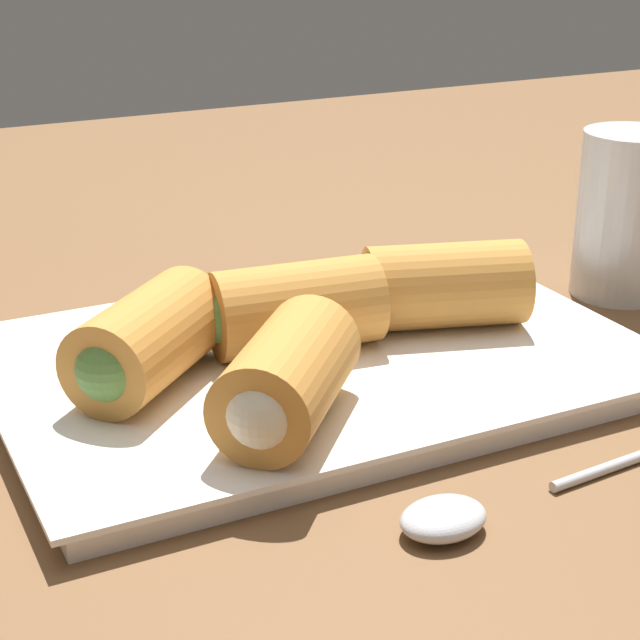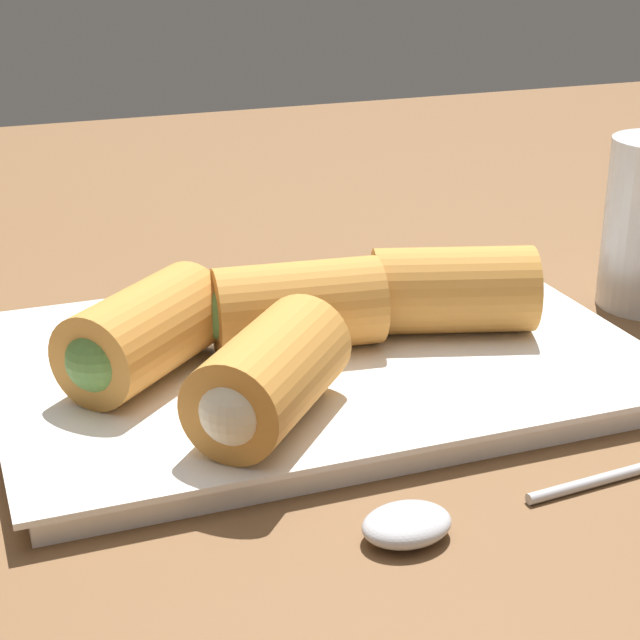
% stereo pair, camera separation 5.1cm
% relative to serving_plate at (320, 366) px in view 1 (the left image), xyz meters
% --- Properties ---
extents(table_surface, '(1.80, 1.40, 0.02)m').
position_rel_serving_plate_xyz_m(table_surface, '(0.02, 0.00, -0.02)').
color(table_surface, brown).
rests_on(table_surface, ground).
extents(serving_plate, '(0.33, 0.23, 0.01)m').
position_rel_serving_plate_xyz_m(serving_plate, '(0.00, 0.00, 0.00)').
color(serving_plate, white).
rests_on(serving_plate, table_surface).
extents(roll_front_left, '(0.09, 0.09, 0.05)m').
position_rel_serving_plate_xyz_m(roll_front_left, '(-0.05, -0.07, 0.03)').
color(roll_front_left, '#C68438').
rests_on(roll_front_left, serving_plate).
extents(roll_front_right, '(0.10, 0.06, 0.05)m').
position_rel_serving_plate_xyz_m(roll_front_right, '(-0.01, 0.01, 0.03)').
color(roll_front_right, '#C68438').
rests_on(roll_front_right, serving_plate).
extents(roll_back_left, '(0.10, 0.07, 0.05)m').
position_rel_serving_plate_xyz_m(roll_back_left, '(0.07, 0.01, 0.03)').
color(roll_back_left, '#C68438').
rests_on(roll_back_left, serving_plate).
extents(roll_back_right, '(0.09, 0.09, 0.05)m').
position_rel_serving_plate_xyz_m(roll_back_right, '(-0.09, 0.00, 0.03)').
color(roll_back_right, '#C68438').
rests_on(roll_back_right, serving_plate).
extents(spoon, '(0.21, 0.03, 0.01)m').
position_rel_serving_plate_xyz_m(spoon, '(0.00, -0.15, -0.00)').
color(spoon, silver).
rests_on(spoon, table_surface).
extents(drinking_glass, '(0.06, 0.06, 0.10)m').
position_rel_serving_plate_xyz_m(drinking_glass, '(0.23, 0.03, 0.04)').
color(drinking_glass, silver).
rests_on(drinking_glass, table_surface).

